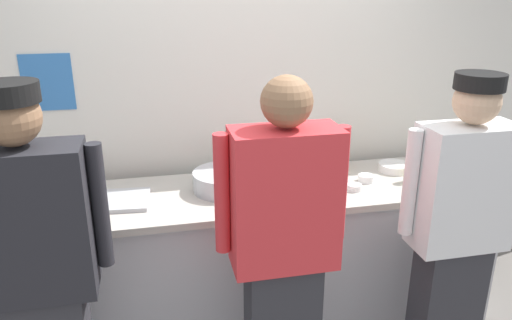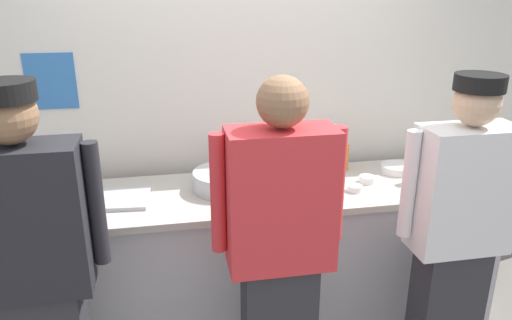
{
  "view_description": "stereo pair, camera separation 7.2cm",
  "coord_description": "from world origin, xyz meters",
  "px_view_note": "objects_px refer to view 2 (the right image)",
  "views": [
    {
      "loc": [
        -0.48,
        -2.25,
        2.08
      ],
      "look_at": [
        0.1,
        0.36,
        1.12
      ],
      "focal_mm": 34.45,
      "sensor_mm": 36.0,
      "label": 1
    },
    {
      "loc": [
        -0.4,
        -2.26,
        2.08
      ],
      "look_at": [
        0.1,
        0.36,
        1.12
      ],
      "focal_mm": 34.45,
      "sensor_mm": 36.0,
      "label": 2
    }
  ],
  "objects_px": {
    "plate_stack_front": "(315,180)",
    "mixing_bowl_steel": "(226,180)",
    "chefs_knife": "(2,216)",
    "ramekin_green_sauce": "(435,170)",
    "chef_center": "(280,248)",
    "ramekin_yellow_sauce": "(355,188)",
    "sheet_tray": "(103,200)",
    "chef_far_right": "(457,230)",
    "squeeze_bottle_secondary": "(344,155)",
    "squeeze_bottle_primary": "(418,167)",
    "chef_near_left": "(35,268)",
    "plate_stack_rear": "(397,168)",
    "ramekin_orange_sauce": "(367,179)"
  },
  "relations": [
    {
      "from": "chef_center",
      "to": "plate_stack_front",
      "type": "relative_size",
      "value": 7.04
    },
    {
      "from": "squeeze_bottle_secondary",
      "to": "ramekin_green_sauce",
      "type": "bearing_deg",
      "value": -16.25
    },
    {
      "from": "chef_far_right",
      "to": "ramekin_orange_sauce",
      "type": "height_order",
      "value": "chef_far_right"
    },
    {
      "from": "squeeze_bottle_primary",
      "to": "chef_center",
      "type": "bearing_deg",
      "value": -149.27
    },
    {
      "from": "chef_near_left",
      "to": "plate_stack_rear",
      "type": "relative_size",
      "value": 8.42
    },
    {
      "from": "ramekin_green_sauce",
      "to": "ramekin_yellow_sauce",
      "type": "bearing_deg",
      "value": -163.17
    },
    {
      "from": "plate_stack_rear",
      "to": "ramekin_orange_sauce",
      "type": "relative_size",
      "value": 2.15
    },
    {
      "from": "chef_far_right",
      "to": "ramekin_orange_sauce",
      "type": "bearing_deg",
      "value": 109.1
    },
    {
      "from": "chef_center",
      "to": "chef_far_right",
      "type": "distance_m",
      "value": 0.92
    },
    {
      "from": "ramekin_green_sauce",
      "to": "squeeze_bottle_secondary",
      "type": "bearing_deg",
      "value": 163.75
    },
    {
      "from": "chef_center",
      "to": "plate_stack_rear",
      "type": "bearing_deg",
      "value": 39.18
    },
    {
      "from": "plate_stack_front",
      "to": "sheet_tray",
      "type": "bearing_deg",
      "value": 178.99
    },
    {
      "from": "plate_stack_rear",
      "to": "squeeze_bottle_primary",
      "type": "distance_m",
      "value": 0.21
    },
    {
      "from": "squeeze_bottle_primary",
      "to": "chef_near_left",
      "type": "bearing_deg",
      "value": -164.03
    },
    {
      "from": "squeeze_bottle_secondary",
      "to": "chef_center",
      "type": "bearing_deg",
      "value": -125.73
    },
    {
      "from": "chefs_knife",
      "to": "ramekin_green_sauce",
      "type": "bearing_deg",
      "value": 3.68
    },
    {
      "from": "squeeze_bottle_primary",
      "to": "chefs_knife",
      "type": "bearing_deg",
      "value": -179.18
    },
    {
      "from": "ramekin_green_sauce",
      "to": "chefs_knife",
      "type": "xyz_separation_m",
      "value": [
        -2.56,
        -0.16,
        -0.01
      ]
    },
    {
      "from": "chef_far_right",
      "to": "ramekin_green_sauce",
      "type": "relative_size",
      "value": 19.26
    },
    {
      "from": "chef_near_left",
      "to": "plate_stack_front",
      "type": "bearing_deg",
      "value": 23.98
    },
    {
      "from": "plate_stack_rear",
      "to": "ramekin_yellow_sauce",
      "type": "xyz_separation_m",
      "value": [
        -0.38,
        -0.25,
        -0.0
      ]
    },
    {
      "from": "chef_far_right",
      "to": "squeeze_bottle_secondary",
      "type": "distance_m",
      "value": 0.92
    },
    {
      "from": "chef_far_right",
      "to": "plate_stack_front",
      "type": "height_order",
      "value": "chef_far_right"
    },
    {
      "from": "plate_stack_rear",
      "to": "chefs_knife",
      "type": "xyz_separation_m",
      "value": [
        -2.33,
        -0.22,
        -0.02
      ]
    },
    {
      "from": "squeeze_bottle_secondary",
      "to": "ramekin_orange_sauce",
      "type": "bearing_deg",
      "value": -75.37
    },
    {
      "from": "ramekin_green_sauce",
      "to": "ramekin_orange_sauce",
      "type": "distance_m",
      "value": 0.5
    },
    {
      "from": "mixing_bowl_steel",
      "to": "sheet_tray",
      "type": "xyz_separation_m",
      "value": [
        -0.7,
        -0.04,
        -0.04
      ]
    },
    {
      "from": "chef_far_right",
      "to": "plate_stack_front",
      "type": "relative_size",
      "value": 6.91
    },
    {
      "from": "chef_center",
      "to": "ramekin_orange_sauce",
      "type": "height_order",
      "value": "chef_center"
    },
    {
      "from": "chef_near_left",
      "to": "plate_stack_front",
      "type": "height_order",
      "value": "chef_near_left"
    },
    {
      "from": "plate_stack_front",
      "to": "mixing_bowl_steel",
      "type": "distance_m",
      "value": 0.54
    },
    {
      "from": "plate_stack_front",
      "to": "ramekin_orange_sauce",
      "type": "bearing_deg",
      "value": 0.8
    },
    {
      "from": "plate_stack_front",
      "to": "plate_stack_rear",
      "type": "distance_m",
      "value": 0.61
    },
    {
      "from": "ramekin_green_sauce",
      "to": "chefs_knife",
      "type": "bearing_deg",
      "value": -176.32
    },
    {
      "from": "sheet_tray",
      "to": "ramekin_orange_sauce",
      "type": "distance_m",
      "value": 1.56
    },
    {
      "from": "plate_stack_front",
      "to": "mixing_bowl_steel",
      "type": "xyz_separation_m",
      "value": [
        -0.53,
        0.07,
        0.01
      ]
    },
    {
      "from": "chef_near_left",
      "to": "chefs_knife",
      "type": "distance_m",
      "value": 0.63
    },
    {
      "from": "chef_center",
      "to": "squeeze_bottle_primary",
      "type": "xyz_separation_m",
      "value": [
        1.01,
        0.6,
        0.11
      ]
    },
    {
      "from": "chef_center",
      "to": "ramekin_yellow_sauce",
      "type": "xyz_separation_m",
      "value": [
        0.58,
        0.54,
        0.03
      ]
    },
    {
      "from": "plate_stack_rear",
      "to": "ramekin_yellow_sauce",
      "type": "bearing_deg",
      "value": -147.35
    },
    {
      "from": "ramekin_yellow_sauce",
      "to": "squeeze_bottle_secondary",
      "type": "bearing_deg",
      "value": 80.41
    },
    {
      "from": "ramekin_green_sauce",
      "to": "ramekin_orange_sauce",
      "type": "bearing_deg",
      "value": -171.08
    },
    {
      "from": "ramekin_orange_sauce",
      "to": "chefs_knife",
      "type": "distance_m",
      "value": 2.07
    },
    {
      "from": "sheet_tray",
      "to": "squeeze_bottle_secondary",
      "type": "relative_size",
      "value": 2.47
    },
    {
      "from": "chefs_knife",
      "to": "chef_center",
      "type": "bearing_deg",
      "value": -22.54
    },
    {
      "from": "mixing_bowl_steel",
      "to": "ramekin_orange_sauce",
      "type": "xyz_separation_m",
      "value": [
        0.87,
        -0.06,
        -0.03
      ]
    },
    {
      "from": "squeeze_bottle_secondary",
      "to": "ramekin_orange_sauce",
      "type": "relative_size",
      "value": 2.14
    },
    {
      "from": "chef_center",
      "to": "plate_stack_rear",
      "type": "relative_size",
      "value": 8.36
    },
    {
      "from": "ramekin_green_sauce",
      "to": "chef_far_right",
      "type": "bearing_deg",
      "value": -111.47
    },
    {
      "from": "chef_center",
      "to": "ramekin_yellow_sauce",
      "type": "bearing_deg",
      "value": 42.91
    }
  ]
}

